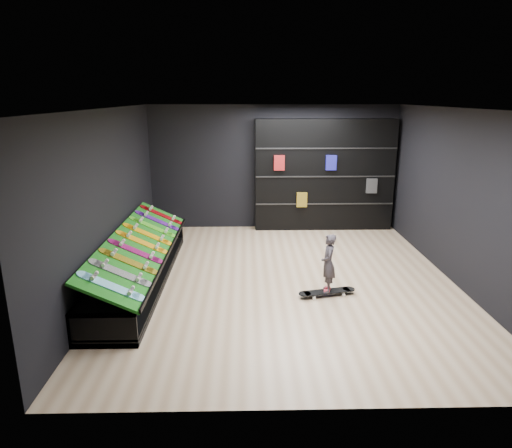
{
  "coord_description": "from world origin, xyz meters",
  "views": [
    {
      "loc": [
        -0.68,
        -7.59,
        3.2
      ],
      "look_at": [
        -0.5,
        0.2,
        1.0
      ],
      "focal_mm": 32.0,
      "sensor_mm": 36.0,
      "label": 1
    }
  ],
  "objects_px": {
    "back_shelving": "(324,175)",
    "floor_skateboard": "(327,293)",
    "display_rack": "(141,269)",
    "child": "(328,274)"
  },
  "relations": [
    {
      "from": "display_rack",
      "to": "back_shelving",
      "type": "bearing_deg",
      "value": 41.3
    },
    {
      "from": "floor_skateboard",
      "to": "display_rack",
      "type": "bearing_deg",
      "value": 155.52
    },
    {
      "from": "back_shelving",
      "to": "child",
      "type": "distance_m",
      "value": 4.14
    },
    {
      "from": "display_rack",
      "to": "child",
      "type": "bearing_deg",
      "value": -11.82
    },
    {
      "from": "back_shelving",
      "to": "display_rack",
      "type": "bearing_deg",
      "value": -138.7
    },
    {
      "from": "child",
      "to": "floor_skateboard",
      "type": "bearing_deg",
      "value": 180.0
    },
    {
      "from": "back_shelving",
      "to": "floor_skateboard",
      "type": "height_order",
      "value": "back_shelving"
    },
    {
      "from": "display_rack",
      "to": "child",
      "type": "distance_m",
      "value": 3.28
    },
    {
      "from": "floor_skateboard",
      "to": "back_shelving",
      "type": "bearing_deg",
      "value": 69.18
    },
    {
      "from": "back_shelving",
      "to": "floor_skateboard",
      "type": "bearing_deg",
      "value": -98.16
    }
  ]
}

